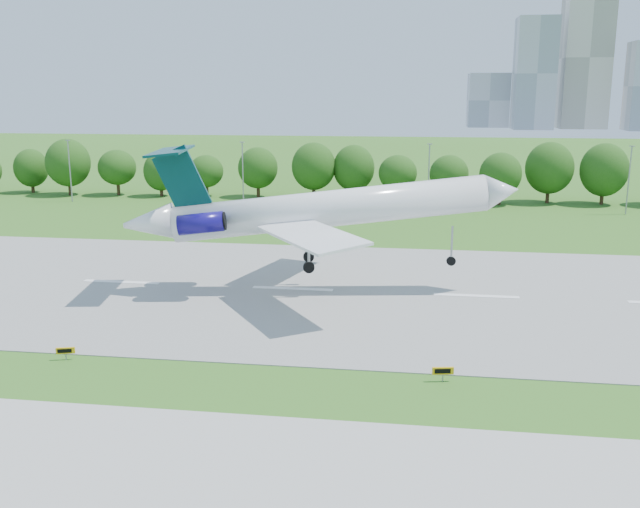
{
  "coord_description": "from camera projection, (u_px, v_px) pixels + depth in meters",
  "views": [
    {
      "loc": [
        13.88,
        -49.98,
        21.49
      ],
      "look_at": [
        4.08,
        18.0,
        5.75
      ],
      "focal_mm": 40.0,
      "sensor_mm": 36.0,
      "label": 1
    }
  ],
  "objects": [
    {
      "name": "taxi_sign_centre",
      "position": [
        65.0,
        351.0,
        58.15
      ],
      "size": [
        1.5,
        0.58,
        1.06
      ],
      "rotation": [
        0.0,
        0.0,
        0.28
      ],
      "color": "gray",
      "rests_on": "ground"
    },
    {
      "name": "skyline",
      "position": [
        577.0,
        75.0,
        411.06
      ],
      "size": [
        127.0,
        52.0,
        80.0
      ],
      "color": "#B2B2B7",
      "rests_on": "ground"
    },
    {
      "name": "tree_line",
      "position": [
        353.0,
        169.0,
        142.33
      ],
      "size": [
        288.4,
        8.4,
        10.4
      ],
      "color": "#382314",
      "rests_on": "ground"
    },
    {
      "name": "runway",
      "position": [
        293.0,
        289.0,
        79.06
      ],
      "size": [
        400.0,
        45.0,
        0.08
      ],
      "primitive_type": "cube",
      "color": "gray",
      "rests_on": "ground"
    },
    {
      "name": "service_vehicle_b",
      "position": [
        235.0,
        208.0,
        130.53
      ],
      "size": [
        3.43,
        1.68,
        1.13
      ],
      "primitive_type": "imported",
      "rotation": [
        0.0,
        0.0,
        1.46
      ],
      "color": "silver",
      "rests_on": "ground"
    },
    {
      "name": "ground",
      "position": [
        235.0,
        376.0,
        54.95
      ],
      "size": [
        600.0,
        600.0,
        0.0
      ],
      "primitive_type": "plane",
      "color": "#346219",
      "rests_on": "ground"
    },
    {
      "name": "service_vehicle_a",
      "position": [
        229.0,
        208.0,
        131.06
      ],
      "size": [
        3.42,
        2.13,
        1.07
      ],
      "primitive_type": "imported",
      "rotation": [
        0.0,
        0.0,
        1.23
      ],
      "color": "white",
      "rests_on": "ground"
    },
    {
      "name": "taxi_sign_right",
      "position": [
        443.0,
        371.0,
        53.79
      ],
      "size": [
        1.64,
        0.49,
        1.15
      ],
      "rotation": [
        0.0,
        0.0,
        0.19
      ],
      "color": "gray",
      "rests_on": "ground"
    },
    {
      "name": "airliner",
      "position": [
        310.0,
        209.0,
        76.43
      ],
      "size": [
        42.82,
        30.7,
        13.36
      ],
      "rotation": [
        0.0,
        -0.1,
        0.16
      ],
      "color": "white",
      "rests_on": "ground"
    },
    {
      "name": "taxiway",
      "position": [
        146.0,
        508.0,
        37.58
      ],
      "size": [
        400.0,
        23.0,
        0.08
      ],
      "primitive_type": "cube",
      "color": "#ADADA8",
      "rests_on": "ground"
    },
    {
      "name": "light_poles",
      "position": [
        334.0,
        174.0,
        132.99
      ],
      "size": [
        175.9,
        0.25,
        12.19
      ],
      "color": "gray",
      "rests_on": "ground"
    }
  ]
}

